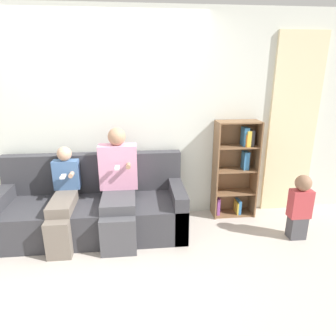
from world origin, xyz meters
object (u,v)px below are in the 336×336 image
couch (93,210)px  toddler_standing (300,206)px  adult_seated (118,184)px  child_seated (63,198)px  bookshelf (236,167)px

couch → toddler_standing: (2.34, -0.39, 0.12)m
adult_seated → child_seated: 0.62m
toddler_standing → bookshelf: bearing=127.7°
child_seated → bookshelf: (2.10, 0.44, 0.14)m
couch → toddler_standing: couch is taller
adult_seated → couch: bearing=163.3°
adult_seated → toddler_standing: bearing=-8.4°
toddler_standing → bookshelf: 0.90m
child_seated → bookshelf: bearing=11.9°
adult_seated → bookshelf: 1.54m
child_seated → toddler_standing: (2.63, -0.24, -0.11)m
couch → bookshelf: 1.87m
bookshelf → child_seated: bearing=-168.1°
toddler_standing → bookshelf: bookshelf is taller
child_seated → toddler_standing: size_ratio=1.34×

